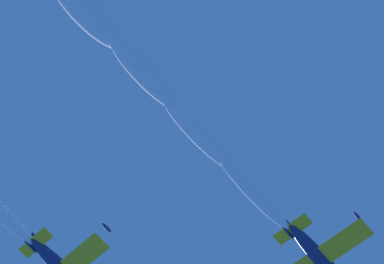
# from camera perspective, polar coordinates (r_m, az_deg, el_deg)

# --- Properties ---
(airplane_lead) EXTENTS (8.18, 7.73, 3.70)m
(airplane_lead) POSITION_cam_1_polar(r_m,az_deg,el_deg) (59.74, 9.14, -8.95)
(airplane_lead) COLOR navy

